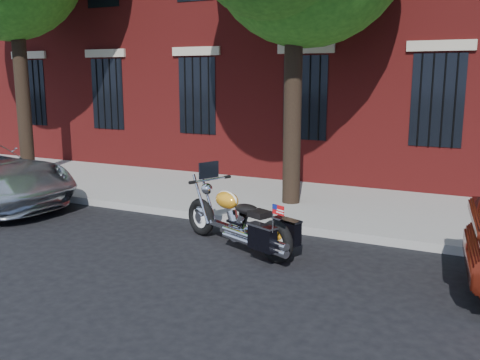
% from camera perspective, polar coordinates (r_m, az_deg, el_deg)
% --- Properties ---
extents(ground, '(120.00, 120.00, 0.00)m').
position_cam_1_polar(ground, '(8.85, -4.43, -6.91)').
color(ground, black).
rests_on(ground, ground).
extents(curb, '(40.00, 0.16, 0.15)m').
position_cam_1_polar(curb, '(9.99, -0.39, -4.33)').
color(curb, gray).
rests_on(curb, ground).
extents(sidewalk, '(40.00, 3.60, 0.15)m').
position_cam_1_polar(sidewalk, '(11.65, 3.76, -2.11)').
color(sidewalk, gray).
rests_on(sidewalk, ground).
extents(motorcycle, '(2.35, 1.42, 1.32)m').
position_cam_1_polar(motorcycle, '(8.44, 0.07, -4.62)').
color(motorcycle, black).
rests_on(motorcycle, ground).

